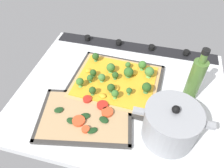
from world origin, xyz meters
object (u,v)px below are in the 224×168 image
at_px(veggie_pizza_back, 86,115).
at_px(cooking_pot, 171,124).
at_px(baking_tray_front, 116,83).
at_px(broccoli_pizza, 117,80).
at_px(oil_bottle, 195,79).
at_px(baking_tray_back, 86,117).

bearing_deg(veggie_pizza_back, cooking_pot, 179.69).
height_order(baking_tray_front, cooking_pot, cooking_pot).
xyz_separation_m(baking_tray_front, veggie_pizza_back, (0.06, 0.19, 0.01)).
xyz_separation_m(broccoli_pizza, oil_bottle, (-0.28, -0.00, 0.07)).
height_order(baking_tray_front, baking_tray_back, same).
bearing_deg(baking_tray_back, cooking_pot, 179.85).
bearing_deg(oil_bottle, baking_tray_back, 28.61).
relative_size(broccoli_pizza, veggie_pizza_back, 1.03).
bearing_deg(cooking_pot, veggie_pizza_back, -0.31).
bearing_deg(cooking_pot, baking_tray_back, -0.15).
relative_size(baking_tray_back, oil_bottle, 1.62).
height_order(baking_tray_front, veggie_pizza_back, veggie_pizza_back).
distance_m(broccoli_pizza, baking_tray_back, 0.20).
relative_size(baking_tray_front, baking_tray_back, 1.02).
bearing_deg(baking_tray_front, cooking_pot, 139.35).
xyz_separation_m(broccoli_pizza, cooking_pot, (-0.21, 0.19, 0.04)).
relative_size(broccoli_pizza, oil_bottle, 1.54).
xyz_separation_m(baking_tray_front, cooking_pot, (-0.22, 0.19, 0.06)).
bearing_deg(oil_bottle, broccoli_pizza, 0.29).
height_order(baking_tray_back, veggie_pizza_back, veggie_pizza_back).
distance_m(baking_tray_front, cooking_pot, 0.29).
bearing_deg(cooking_pot, baking_tray_front, -40.65).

